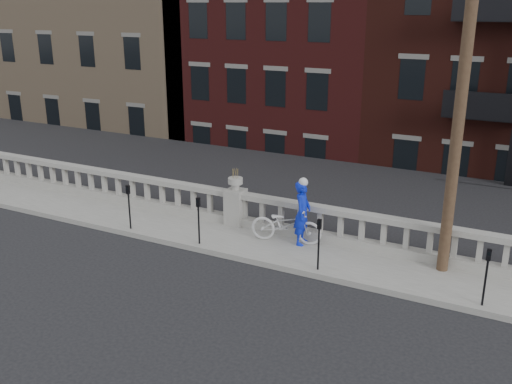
# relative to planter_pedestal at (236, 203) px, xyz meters

# --- Properties ---
(ground) EXTENTS (120.00, 120.00, 0.00)m
(ground) POSITION_rel_planter_pedestal_xyz_m (0.00, -3.95, -0.83)
(ground) COLOR black
(ground) RESTS_ON ground
(sidewalk) EXTENTS (32.00, 2.20, 0.15)m
(sidewalk) POSITION_rel_planter_pedestal_xyz_m (0.00, -0.95, -0.76)
(sidewalk) COLOR gray
(sidewalk) RESTS_ON ground
(balustrade) EXTENTS (28.00, 0.34, 1.03)m
(balustrade) POSITION_rel_planter_pedestal_xyz_m (0.00, 0.00, -0.19)
(balustrade) COLOR gray
(balustrade) RESTS_ON sidewalk
(planter_pedestal) EXTENTS (0.55, 0.55, 1.76)m
(planter_pedestal) POSITION_rel_planter_pedestal_xyz_m (0.00, 0.00, 0.00)
(planter_pedestal) COLOR gray
(planter_pedestal) RESTS_ON sidewalk
(lower_level) EXTENTS (80.00, 44.00, 20.80)m
(lower_level) POSITION_rel_planter_pedestal_xyz_m (0.56, 19.09, 1.80)
(lower_level) COLOR #605E59
(lower_level) RESTS_ON ground
(utility_pole) EXTENTS (1.60, 0.28, 10.00)m
(utility_pole) POSITION_rel_planter_pedestal_xyz_m (6.20, -0.35, 4.41)
(utility_pole) COLOR #422D1E
(utility_pole) RESTS_ON sidewalk
(parking_meter_b) EXTENTS (0.10, 0.09, 1.36)m
(parking_meter_b) POSITION_rel_planter_pedestal_xyz_m (-2.61, -1.80, 0.17)
(parking_meter_b) COLOR black
(parking_meter_b) RESTS_ON sidewalk
(parking_meter_c) EXTENTS (0.10, 0.09, 1.36)m
(parking_meter_c) POSITION_rel_planter_pedestal_xyz_m (-0.16, -1.80, 0.17)
(parking_meter_c) COLOR black
(parking_meter_c) RESTS_ON sidewalk
(parking_meter_d) EXTENTS (0.10, 0.09, 1.36)m
(parking_meter_d) POSITION_rel_planter_pedestal_xyz_m (3.40, -1.80, 0.17)
(parking_meter_d) COLOR black
(parking_meter_d) RESTS_ON sidewalk
(parking_meter_e) EXTENTS (0.10, 0.09, 1.36)m
(parking_meter_e) POSITION_rel_planter_pedestal_xyz_m (7.33, -1.80, 0.17)
(parking_meter_e) COLOR black
(parking_meter_e) RESTS_ON sidewalk
(bicycle) EXTENTS (2.12, 1.07, 1.06)m
(bicycle) POSITION_rel_planter_pedestal_xyz_m (1.94, -0.57, -0.15)
(bicycle) COLOR silver
(bicycle) RESTS_ON sidewalk
(cyclist) EXTENTS (0.49, 0.70, 1.82)m
(cyclist) POSITION_rel_planter_pedestal_xyz_m (2.38, -0.46, 0.23)
(cyclist) COLOR #0D23CF
(cyclist) RESTS_ON sidewalk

